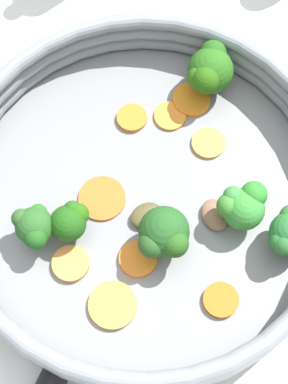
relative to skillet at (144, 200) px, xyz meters
The scene contains 21 objects.
ground_plane 0.01m from the skillet, ahead, with size 4.00×4.00×0.00m, color silver.
skillet is the anchor object (origin of this frame).
skillet_rim_wall 0.03m from the skillet, ahead, with size 0.37×0.37×0.05m.
skillet_rivet_left 0.17m from the skillet, 98.19° to the right, with size 0.01×0.01×0.01m, color gray.
skillet_rivet_right 0.17m from the skillet, 64.37° to the right, with size 0.01×0.01×0.01m, color gray.
carrot_slice_0 0.09m from the skillet, 131.22° to the left, with size 0.03×0.03×0.01m, color orange.
carrot_slice_1 0.12m from the skillet, 98.76° to the left, with size 0.04×0.04×0.01m, color orange.
carrot_slice_2 0.09m from the skillet, 106.47° to the left, with size 0.03×0.03×0.00m, color orange.
carrot_slice_3 0.10m from the skillet, 102.49° to the right, with size 0.03×0.03×0.01m, color #F38C42.
carrot_slice_4 0.12m from the skillet, 22.31° to the right, with size 0.03×0.03×0.01m, color #E55C12.
carrot_slice_5 0.11m from the skillet, 72.01° to the right, with size 0.04×0.04×0.01m, color #F9963B.
carrot_slice_6 0.06m from the skillet, 62.11° to the right, with size 0.04×0.04×0.01m, color orange.
carrot_slice_7 0.04m from the skillet, 145.26° to the right, with size 0.05×0.05×0.00m, color orange.
carrot_slice_8 0.09m from the skillet, 75.15° to the left, with size 0.03×0.03×0.00m, color #F19639.
broccoli_floret_0 0.11m from the skillet, 125.75° to the right, with size 0.04×0.04×0.04m.
broccoli_floret_2 0.06m from the skillet, 36.88° to the right, with size 0.05×0.05×0.06m.
broccoli_floret_3 0.08m from the skillet, 121.00° to the right, with size 0.03×0.04×0.04m.
broccoli_floret_4 0.10m from the skillet, 20.70° to the left, with size 0.04×0.05×0.05m.
broccoli_floret_5 0.14m from the skillet, 95.30° to the left, with size 0.05×0.06×0.05m.
mushroom_piece_0 0.02m from the skillet, 51.84° to the right, with size 0.03×0.02×0.01m, color brown.
mushroom_piece_1 0.07m from the skillet, 16.87° to the left, with size 0.03×0.02×0.01m, color brown.
Camera 1 is at (0.12, -0.19, 0.59)m, focal length 60.00 mm.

